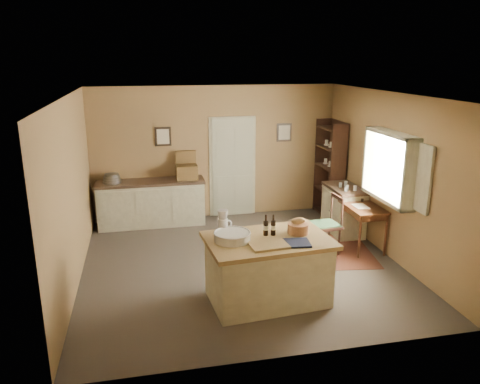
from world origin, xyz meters
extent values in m
plane|color=#51463E|center=(0.00, 0.00, 0.00)|extent=(5.00, 5.00, 0.00)
cube|color=olive|center=(0.00, 2.50, 1.35)|extent=(5.00, 0.10, 2.70)
cube|color=olive|center=(0.00, -2.50, 1.35)|extent=(5.00, 0.10, 2.70)
cube|color=olive|center=(-2.50, 0.00, 1.35)|extent=(0.10, 5.00, 2.70)
cube|color=olive|center=(2.50, 0.00, 1.35)|extent=(0.10, 5.00, 2.70)
plane|color=silver|center=(0.00, 0.00, 2.70)|extent=(5.00, 5.00, 0.00)
cube|color=#B3B396|center=(0.35, 2.47, 1.05)|extent=(0.97, 0.06, 2.11)
cube|color=black|center=(-1.05, 2.48, 1.72)|extent=(0.32, 0.02, 0.38)
cube|color=beige|center=(-1.05, 2.47, 1.72)|extent=(0.24, 0.01, 0.30)
cube|color=black|center=(1.45, 2.48, 1.72)|extent=(0.32, 0.02, 0.38)
cube|color=beige|center=(1.45, 2.47, 1.72)|extent=(0.24, 0.01, 0.30)
cube|color=beige|center=(2.38, -0.20, 1.02)|extent=(0.25, 1.32, 0.06)
cube|color=beige|center=(2.38, -0.20, 2.08)|extent=(0.25, 1.32, 0.06)
cube|color=white|center=(2.50, -0.20, 1.55)|extent=(0.01, 1.20, 1.00)
cube|color=beige|center=(2.46, -1.02, 1.55)|extent=(0.04, 0.35, 1.00)
cube|color=beige|center=(2.46, 0.62, 1.55)|extent=(0.04, 0.35, 1.00)
cube|color=beige|center=(0.11, -1.22, 0.42)|extent=(1.61, 1.09, 0.85)
cube|color=olive|center=(0.11, -1.22, 0.88)|extent=(1.74, 1.22, 0.06)
cylinder|color=white|center=(-0.38, -1.19, 0.96)|extent=(0.48, 0.48, 0.11)
cube|color=olive|center=(0.04, -1.48, 0.92)|extent=(0.51, 0.38, 0.03)
cube|color=black|center=(0.39, -1.47, 0.92)|extent=(0.42, 0.35, 0.02)
cylinder|color=#9C6640|center=(0.56, -1.12, 0.98)|extent=(0.29, 0.29, 0.14)
cylinder|color=black|center=(0.10, -1.10, 1.05)|extent=(0.07, 0.07, 0.29)
cylinder|color=black|center=(0.20, -1.11, 1.05)|extent=(0.07, 0.07, 0.29)
cube|color=beige|center=(-1.35, 2.20, 0.42)|extent=(2.06, 0.57, 0.85)
cube|color=#332319|center=(-1.35, 2.20, 0.88)|extent=(2.10, 0.60, 0.05)
cube|color=#523A1B|center=(-0.63, 2.20, 1.04)|extent=(0.41, 0.31, 0.28)
cylinder|color=#59544F|center=(-2.07, 2.20, 0.99)|extent=(0.35, 0.35, 0.18)
cube|color=#562616|center=(1.75, 0.20, 0.00)|extent=(1.32, 1.74, 0.01)
cube|color=#361B0E|center=(2.20, 0.23, 0.75)|extent=(0.55, 0.90, 0.03)
cube|color=#361B0E|center=(2.20, 0.23, 0.68)|extent=(0.49, 0.84, 0.10)
cube|color=silver|center=(2.15, 0.23, 0.77)|extent=(0.22, 0.30, 0.01)
cylinder|color=black|center=(2.30, 0.48, 0.79)|extent=(0.05, 0.05, 0.05)
cylinder|color=#361B0E|center=(1.96, -0.18, 0.36)|extent=(0.04, 0.04, 0.72)
cylinder|color=#361B0E|center=(2.44, -0.18, 0.36)|extent=(0.04, 0.04, 0.72)
cylinder|color=#361B0E|center=(1.96, 0.64, 0.36)|extent=(0.04, 0.04, 0.72)
cylinder|color=#361B0E|center=(2.44, 0.64, 0.36)|extent=(0.04, 0.04, 0.72)
cube|color=beige|center=(2.20, 1.00, 0.42)|extent=(0.52, 0.94, 0.85)
cube|color=#332319|center=(2.20, 1.00, 0.88)|extent=(0.55, 0.98, 0.05)
cylinder|color=silver|center=(2.17, 0.86, 0.95)|extent=(0.23, 0.23, 0.09)
cube|color=black|center=(2.31, 1.57, 1.00)|extent=(0.34, 0.04, 2.00)
cube|color=black|center=(2.31, 2.43, 1.00)|extent=(0.34, 0.04, 2.00)
cube|color=black|center=(2.47, 2.00, 1.00)|extent=(0.02, 0.90, 2.00)
cube|color=black|center=(2.31, 2.00, 0.05)|extent=(0.34, 0.86, 0.03)
cube|color=black|center=(2.31, 2.00, 0.55)|extent=(0.34, 0.86, 0.03)
cube|color=black|center=(2.31, 2.00, 1.05)|extent=(0.34, 0.86, 0.03)
cube|color=black|center=(2.31, 2.00, 1.45)|extent=(0.34, 0.86, 0.03)
cube|color=black|center=(2.31, 2.00, 1.85)|extent=(0.34, 0.86, 0.03)
cylinder|color=white|center=(2.31, 2.00, 1.11)|extent=(0.12, 0.12, 0.11)
camera|label=1|loc=(-1.47, -6.82, 3.24)|focal=35.00mm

